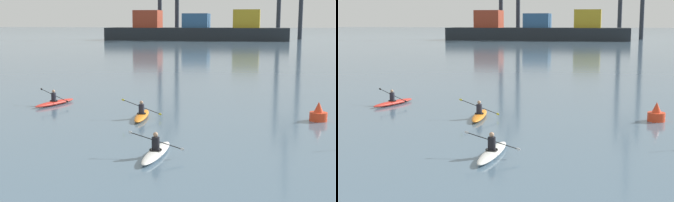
{
  "view_description": "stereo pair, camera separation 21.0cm",
  "coord_description": "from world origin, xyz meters",
  "views": [
    {
      "loc": [
        7.91,
        -6.95,
        5.07
      ],
      "look_at": [
        2.5,
        19.87,
        0.6
      ],
      "focal_mm": 52.25,
      "sensor_mm": 36.0,
      "label": 1
    },
    {
      "loc": [
        8.11,
        -6.91,
        5.07
      ],
      "look_at": [
        2.5,
        19.87,
        0.6
      ],
      "focal_mm": 52.25,
      "sensor_mm": 36.0,
      "label": 2
    }
  ],
  "objects": [
    {
      "name": "kayak_white",
      "position": [
        3.91,
        10.62,
        0.17
      ],
      "size": [
        2.23,
        3.43,
        0.95
      ],
      "color": "silver",
      "rests_on": "ground"
    },
    {
      "name": "kayak_orange",
      "position": [
        1.52,
        17.67,
        0.17
      ],
      "size": [
        2.17,
        3.44,
        1.06
      ],
      "color": "orange",
      "rests_on": "ground"
    },
    {
      "name": "channel_buoy",
      "position": [
        10.62,
        18.78,
        0.36
      ],
      "size": [
        0.9,
        0.9,
        1.0
      ],
      "color": "red",
      "rests_on": "ground"
    },
    {
      "name": "kayak_red",
      "position": [
        -4.75,
        20.64,
        0.17
      ],
      "size": [
        2.13,
        3.43,
        0.99
      ],
      "color": "red",
      "rests_on": "ground"
    },
    {
      "name": "container_barge",
      "position": [
        -10.96,
        125.39,
        2.77
      ],
      "size": [
        48.92,
        10.11,
        8.13
      ],
      "color": "#1E2328",
      "rests_on": "ground"
    }
  ]
}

